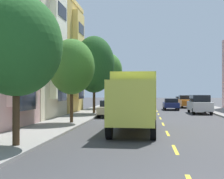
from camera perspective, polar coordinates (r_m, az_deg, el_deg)
ground_plane at (r=36.21m, az=8.00°, el=-3.98°), size 160.00×160.00×0.00m
sidewalk_left at (r=34.71m, az=-3.72°, el=-4.03°), size 3.20×120.00×0.14m
lane_centerline_dashes at (r=30.72m, az=8.31°, el=-4.63°), size 0.14×47.20×0.01m
townhouse_fourth_mustard at (r=36.87m, az=-15.55°, el=5.09°), size 12.89×7.58×11.97m
street_tree_nearest at (r=13.83m, az=-16.50°, el=7.49°), size 3.77×3.77×6.16m
street_tree_second at (r=22.96m, az=-7.13°, el=3.99°), size 3.25×3.25×5.86m
street_tree_third at (r=32.47m, az=-3.17°, el=4.43°), size 4.07×4.07×7.70m
street_tree_farthest at (r=41.99m, az=-1.01°, el=3.38°), size 4.11×4.11×7.21m
delivery_box_truck at (r=19.01m, az=4.16°, el=-1.55°), size 2.60×8.25×3.36m
parked_wagon_champagne at (r=29.72m, az=-0.30°, el=-3.24°), size 1.84×4.71×1.50m
parked_sedan_red at (r=47.52m, az=2.31°, el=-2.20°), size 1.84×4.51×1.43m
parked_hatchback_sky at (r=53.86m, az=2.89°, el=-1.97°), size 1.85×4.05×1.50m
parked_suv_white at (r=34.89m, az=15.13°, el=-2.49°), size 2.01×4.82×1.93m
parked_sedan_black at (r=56.13m, az=11.96°, el=-1.90°), size 1.87×4.53×1.43m
parked_pickup_orange at (r=47.13m, az=12.95°, el=-2.11°), size 2.15×5.35×1.73m
moving_navy_sedan at (r=41.07m, az=10.31°, el=-2.49°), size 1.80×4.50×1.43m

